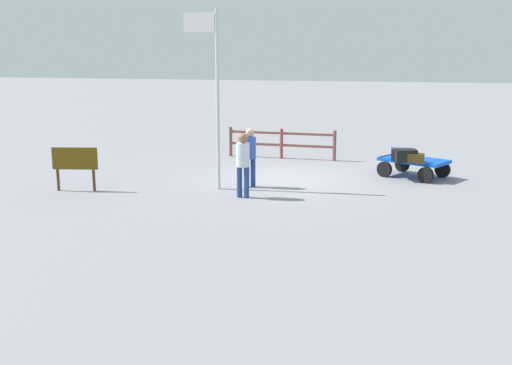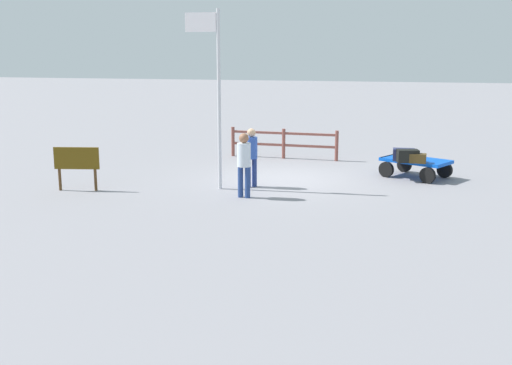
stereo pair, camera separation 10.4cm
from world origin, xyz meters
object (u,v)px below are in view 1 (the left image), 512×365
(suitcase_grey, at_px, (416,158))
(flagpole, at_px, (214,84))
(luggage_cart, at_px, (413,163))
(worker_lead, at_px, (243,160))
(worker_trailing, at_px, (250,153))
(suitcase_dark, at_px, (402,154))
(suitcase_tan, at_px, (406,156))
(signboard, at_px, (75,162))

(suitcase_grey, relative_size, flagpole, 0.11)
(luggage_cart, bearing_deg, worker_lead, 41.22)
(worker_lead, height_order, worker_trailing, worker_lead)
(suitcase_dark, bearing_deg, suitcase_tan, 112.37)
(suitcase_tan, bearing_deg, worker_trailing, 23.61)
(suitcase_grey, height_order, worker_lead, worker_lead)
(luggage_cart, relative_size, worker_trailing, 1.33)
(flagpole, bearing_deg, worker_lead, 140.17)
(suitcase_dark, relative_size, suitcase_grey, 1.26)
(suitcase_grey, xyz_separation_m, signboard, (9.11, 3.42, 0.11))
(suitcase_grey, relative_size, suitcase_tan, 0.74)
(signboard, bearing_deg, luggage_cart, -155.57)
(worker_trailing, bearing_deg, signboard, 19.27)
(suitcase_grey, xyz_separation_m, worker_lead, (4.43, 3.13, 0.31))
(luggage_cart, xyz_separation_m, suitcase_tan, (0.23, 0.66, 0.33))
(luggage_cart, relative_size, flagpole, 0.46)
(worker_lead, bearing_deg, suitcase_grey, -144.70)
(worker_lead, bearing_deg, luggage_cart, -138.78)
(flagpole, bearing_deg, luggage_cart, -151.20)
(suitcase_grey, height_order, worker_trailing, worker_trailing)
(luggage_cart, height_order, suitcase_tan, suitcase_tan)
(suitcase_grey, xyz_separation_m, suitcase_tan, (0.28, -0.04, 0.05))
(worker_trailing, distance_m, signboard, 4.83)
(luggage_cart, bearing_deg, suitcase_tan, 70.50)
(luggage_cart, relative_size, suitcase_grey, 4.33)
(signboard, bearing_deg, suitcase_tan, -158.60)
(worker_lead, height_order, flagpole, flagpole)
(luggage_cart, height_order, suitcase_grey, suitcase_grey)
(suitcase_dark, relative_size, signboard, 0.52)
(flagpole, distance_m, signboard, 4.36)
(luggage_cart, distance_m, worker_trailing, 5.20)
(worker_lead, xyz_separation_m, signboard, (4.69, 0.28, -0.20))
(luggage_cart, height_order, signboard, signboard)
(luggage_cart, height_order, suitcase_dark, suitcase_dark)
(suitcase_dark, xyz_separation_m, suitcase_tan, (-0.11, 0.27, 0.01))
(suitcase_tan, bearing_deg, signboard, 21.40)
(suitcase_dark, bearing_deg, flagpole, 27.11)
(suitcase_grey, bearing_deg, worker_lead, 35.30)
(worker_trailing, bearing_deg, suitcase_dark, -152.77)
(suitcase_dark, height_order, flagpole, flagpole)
(signboard, bearing_deg, worker_lead, -176.54)
(luggage_cart, bearing_deg, flagpole, 28.80)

